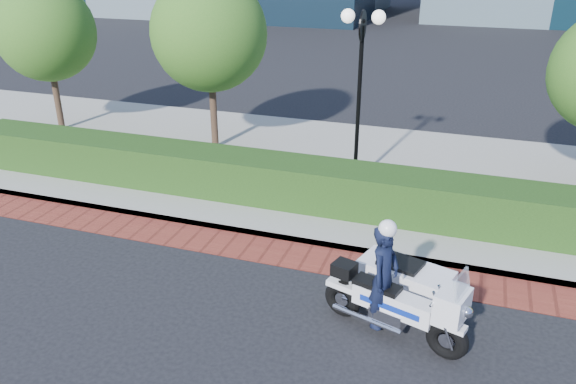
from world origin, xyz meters
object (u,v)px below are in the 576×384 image
(lamppost, at_px, (360,72))
(police_motorcycle, at_px, (398,287))
(tree_b, at_px, (209,33))
(tree_a, at_px, (46,32))

(lamppost, bearing_deg, police_motorcycle, -70.57)
(lamppost, relative_size, tree_b, 0.86)
(tree_a, relative_size, tree_b, 0.94)
(tree_b, distance_m, police_motorcycle, 9.48)
(tree_b, relative_size, police_motorcycle, 2.03)
(tree_a, relative_size, police_motorcycle, 1.90)
(tree_b, xyz_separation_m, police_motorcycle, (6.33, -6.50, -2.75))
(tree_a, bearing_deg, tree_b, 0.00)
(lamppost, distance_m, tree_a, 10.09)
(lamppost, height_order, police_motorcycle, lamppost)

